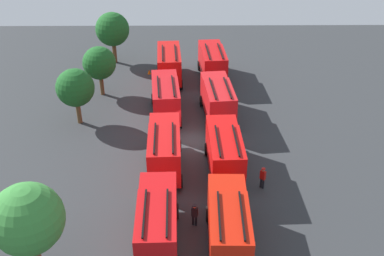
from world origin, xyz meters
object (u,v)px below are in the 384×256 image
fire_truck_0 (228,223)px  firefighter_0 (195,214)px  tree_0 (28,219)px  tree_1 (75,88)px  fire_truck_4 (157,221)px  traffic_cone_0 (149,72)px  fire_truck_6 (166,97)px  tree_2 (99,63)px  fire_truck_1 (225,151)px  fire_truck_3 (212,61)px  firefighter_1 (263,177)px  firefighter_2 (162,50)px  fire_truck_7 (169,63)px  fire_truck_2 (218,99)px  tree_3 (112,29)px  fire_truck_5 (165,148)px

fire_truck_0 → firefighter_0: size_ratio=3.96×
tree_0 → tree_1: (18.36, 1.16, -0.77)m
fire_truck_4 → traffic_cone_0: 27.24m
fire_truck_6 → tree_2: (4.75, 6.99, 1.44)m
tree_1 → fire_truck_1: bearing=-121.4°
fire_truck_3 → firefighter_1: (-19.65, -2.99, -1.11)m
fire_truck_1 → tree_0: 16.05m
fire_truck_6 → firefighter_2: bearing=-0.7°
fire_truck_6 → fire_truck_7: 8.04m
tree_1 → fire_truck_7: bearing=-42.1°
firefighter_0 → firefighter_2: (29.90, 3.61, -0.01)m
fire_truck_1 → fire_truck_2: size_ratio=0.98×
fire_truck_2 → firefighter_0: (-14.88, 2.41, -1.12)m
fire_truck_3 → fire_truck_4: bearing=165.1°
firefighter_0 → tree_3: tree_3 is taller
fire_truck_0 → firefighter_2: fire_truck_0 is taller
firefighter_1 → tree_3: bearing=-105.9°
firefighter_0 → traffic_cone_0: firefighter_0 is taller
tree_1 → tree_2: bearing=-11.9°
fire_truck_1 → fire_truck_3: 17.68m
fire_truck_4 → firefighter_2: (31.77, 1.18, -1.12)m
fire_truck_1 → tree_3: 25.56m
fire_truck_3 → traffic_cone_0: bearing=74.5°
firefighter_1 → tree_0: bearing=-17.7°
fire_truck_4 → tree_2: size_ratio=1.36×
firefighter_1 → fire_truck_1: bearing=-81.4°
fire_truck_6 → tree_3: 15.08m
fire_truck_6 → tree_1: 8.46m
firefighter_1 → fire_truck_7: bearing=-114.7°
firefighter_0 → traffic_cone_0: (25.18, 4.94, -0.75)m
fire_truck_4 → tree_1: bearing=26.2°
tree_1 → tree_3: size_ratio=0.89×
fire_truck_6 → tree_0: size_ratio=1.11×
fire_truck_1 → fire_truck_6: 10.53m
fire_truck_7 → firefighter_1: size_ratio=3.98×
firefighter_1 → tree_2: (15.97, 14.87, 2.55)m
fire_truck_0 → firefighter_1: 7.10m
firefighter_2 → tree_0: 34.80m
fire_truck_4 → fire_truck_5: (8.37, -0.11, 0.00)m
fire_truck_4 → tree_2: 23.13m
fire_truck_1 → fire_truck_3: (17.68, 0.15, 0.00)m
firefighter_0 → tree_1: bearing=55.2°
fire_truck_4 → tree_3: 31.37m
tree_0 → tree_3: 32.85m
tree_0 → traffic_cone_0: size_ratio=11.68×
firefighter_0 → firefighter_2: bearing=24.7°
fire_truck_4 → tree_0: bearing=106.3°
fire_truck_2 → fire_truck_6: bearing=79.6°
fire_truck_3 → fire_truck_7: bearing=90.2°
fire_truck_2 → tree_2: bearing=61.2°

